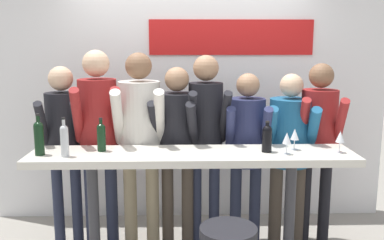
{
  "coord_description": "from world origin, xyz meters",
  "views": [
    {
      "loc": [
        -0.08,
        -3.33,
        1.91
      ],
      "look_at": [
        0.0,
        0.08,
        1.28
      ],
      "focal_mm": 40.0,
      "sensor_mm": 36.0,
      "label": 1
    }
  ],
  "objects_px": {
    "wine_glass_0": "(295,135)",
    "wine_bottle_3": "(101,136)",
    "person_center": "(177,137)",
    "person_far_left": "(64,135)",
    "person_far_right": "(289,142)",
    "wine_glass_2": "(287,139)",
    "tasting_table": "(192,172)",
    "person_center_right": "(206,127)",
    "person_left": "(98,127)",
    "person_rightmost": "(318,133)",
    "wine_bottle_1": "(64,139)",
    "wine_bottle_2": "(39,136)",
    "person_center_left": "(140,130)",
    "wine_bottle_0": "(267,137)",
    "person_right": "(247,140)",
    "wine_glass_1": "(340,137)"
  },
  "relations": [
    {
      "from": "wine_glass_0",
      "to": "wine_bottle_3",
      "type": "bearing_deg",
      "value": 179.94
    },
    {
      "from": "person_center",
      "to": "wine_glass_0",
      "type": "height_order",
      "value": "person_center"
    },
    {
      "from": "person_far_left",
      "to": "person_far_right",
      "type": "relative_size",
      "value": 1.04
    },
    {
      "from": "wine_bottle_3",
      "to": "wine_glass_2",
      "type": "distance_m",
      "value": 1.48
    },
    {
      "from": "tasting_table",
      "to": "wine_glass_2",
      "type": "bearing_deg",
      "value": -6.14
    },
    {
      "from": "person_center_right",
      "to": "wine_bottle_3",
      "type": "xyz_separation_m",
      "value": [
        -0.87,
        -0.46,
        0.03
      ]
    },
    {
      "from": "person_left",
      "to": "wine_bottle_3",
      "type": "relative_size",
      "value": 6.69
    },
    {
      "from": "person_rightmost",
      "to": "wine_bottle_3",
      "type": "xyz_separation_m",
      "value": [
        -1.91,
        -0.43,
        0.08
      ]
    },
    {
      "from": "person_far_left",
      "to": "wine_bottle_1",
      "type": "bearing_deg",
      "value": -80.43
    },
    {
      "from": "wine_bottle_2",
      "to": "person_left",
      "type": "bearing_deg",
      "value": 55.21
    },
    {
      "from": "person_rightmost",
      "to": "wine_bottle_3",
      "type": "bearing_deg",
      "value": -157.65
    },
    {
      "from": "wine_glass_0",
      "to": "wine_glass_2",
      "type": "xyz_separation_m",
      "value": [
        -0.1,
        -0.14,
        0.0
      ]
    },
    {
      "from": "tasting_table",
      "to": "person_rightmost",
      "type": "distance_m",
      "value": 1.29
    },
    {
      "from": "person_far_left",
      "to": "wine_glass_0",
      "type": "height_order",
      "value": "person_far_left"
    },
    {
      "from": "person_far_right",
      "to": "wine_glass_2",
      "type": "height_order",
      "value": "person_far_right"
    },
    {
      "from": "person_left",
      "to": "wine_bottle_1",
      "type": "xyz_separation_m",
      "value": [
        -0.15,
        -0.57,
        0.02
      ]
    },
    {
      "from": "wine_bottle_1",
      "to": "person_center_left",
      "type": "bearing_deg",
      "value": 46.4
    },
    {
      "from": "person_left",
      "to": "wine_glass_2",
      "type": "relative_size",
      "value": 10.38
    },
    {
      "from": "wine_bottle_0",
      "to": "person_far_left",
      "type": "bearing_deg",
      "value": 164.07
    },
    {
      "from": "person_right",
      "to": "person_far_left",
      "type": "bearing_deg",
      "value": -176.07
    },
    {
      "from": "wine_bottle_2",
      "to": "wine_glass_0",
      "type": "bearing_deg",
      "value": 3.09
    },
    {
      "from": "person_center",
      "to": "person_rightmost",
      "type": "relative_size",
      "value": 0.98
    },
    {
      "from": "wine_bottle_2",
      "to": "wine_glass_1",
      "type": "bearing_deg",
      "value": 0.27
    },
    {
      "from": "wine_bottle_0",
      "to": "tasting_table",
      "type": "bearing_deg",
      "value": -179.65
    },
    {
      "from": "tasting_table",
      "to": "person_center_right",
      "type": "relative_size",
      "value": 1.46
    },
    {
      "from": "wine_bottle_3",
      "to": "person_center_left",
      "type": "bearing_deg",
      "value": 54.67
    },
    {
      "from": "person_right",
      "to": "wine_glass_2",
      "type": "relative_size",
      "value": 9.21
    },
    {
      "from": "person_center",
      "to": "person_center_left",
      "type": "bearing_deg",
      "value": -164.63
    },
    {
      "from": "person_center_left",
      "to": "person_left",
      "type": "bearing_deg",
      "value": 173.91
    },
    {
      "from": "person_far_left",
      "to": "wine_bottle_0",
      "type": "relative_size",
      "value": 6.68
    },
    {
      "from": "person_center_right",
      "to": "wine_glass_2",
      "type": "distance_m",
      "value": 0.85
    },
    {
      "from": "person_center_left",
      "to": "person_far_right",
      "type": "height_order",
      "value": "person_center_left"
    },
    {
      "from": "person_rightmost",
      "to": "person_center_right",
      "type": "bearing_deg",
      "value": -172.08
    },
    {
      "from": "person_center_left",
      "to": "person_right",
      "type": "height_order",
      "value": "person_center_left"
    },
    {
      "from": "person_right",
      "to": "wine_glass_0",
      "type": "xyz_separation_m",
      "value": [
        0.33,
        -0.43,
        0.14
      ]
    },
    {
      "from": "tasting_table",
      "to": "person_rightmost",
      "type": "height_order",
      "value": "person_rightmost"
    },
    {
      "from": "person_right",
      "to": "wine_glass_0",
      "type": "relative_size",
      "value": 9.21
    },
    {
      "from": "tasting_table",
      "to": "wine_bottle_3",
      "type": "bearing_deg",
      "value": 175.41
    },
    {
      "from": "person_center_left",
      "to": "person_far_right",
      "type": "bearing_deg",
      "value": -1.39
    },
    {
      "from": "person_far_right",
      "to": "wine_bottle_0",
      "type": "bearing_deg",
      "value": -115.35
    },
    {
      "from": "person_right",
      "to": "wine_bottle_2",
      "type": "height_order",
      "value": "person_right"
    },
    {
      "from": "wine_bottle_3",
      "to": "wine_glass_2",
      "type": "bearing_deg",
      "value": -5.37
    },
    {
      "from": "person_center",
      "to": "person_far_right",
      "type": "xyz_separation_m",
      "value": [
        1.03,
        -0.01,
        -0.05
      ]
    },
    {
      "from": "person_center",
      "to": "person_rightmost",
      "type": "height_order",
      "value": "person_rightmost"
    },
    {
      "from": "person_center_left",
      "to": "wine_bottle_3",
      "type": "height_order",
      "value": "person_center_left"
    },
    {
      "from": "person_center_right",
      "to": "wine_bottle_0",
      "type": "bearing_deg",
      "value": -51.74
    },
    {
      "from": "person_far_right",
      "to": "wine_glass_2",
      "type": "bearing_deg",
      "value": -99.03
    },
    {
      "from": "person_left",
      "to": "person_center_right",
      "type": "height_order",
      "value": "person_left"
    },
    {
      "from": "tasting_table",
      "to": "person_center",
      "type": "bearing_deg",
      "value": 104.71
    },
    {
      "from": "tasting_table",
      "to": "wine_bottle_2",
      "type": "distance_m",
      "value": 1.24
    }
  ]
}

